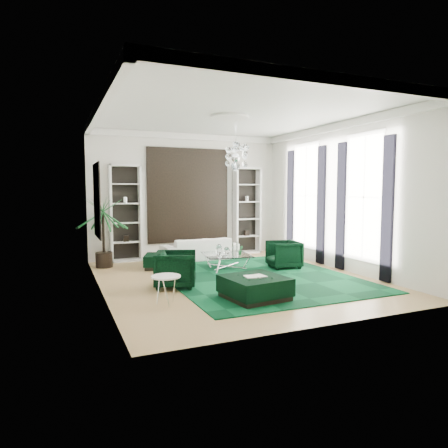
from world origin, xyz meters
name	(u,v)px	position (x,y,z in m)	size (l,w,h in m)	color
floor	(234,279)	(0.00, 0.00, -0.01)	(6.00, 7.00, 0.02)	tan
ceiling	(235,113)	(0.00, 0.00, 3.81)	(6.00, 7.00, 0.02)	white
wall_back	(188,195)	(0.00, 3.51, 1.90)	(6.00, 0.02, 3.80)	silver
wall_front	(332,202)	(0.00, -3.51, 1.90)	(6.00, 0.02, 3.80)	silver
wall_left	(98,199)	(-3.01, 0.00, 1.90)	(0.02, 7.00, 3.80)	silver
wall_right	(340,197)	(3.01, 0.00, 1.90)	(0.02, 7.00, 3.80)	silver
crown_molding	(235,118)	(0.00, 0.00, 3.70)	(6.00, 7.00, 0.18)	white
ceiling_medallion	(229,117)	(0.00, 0.30, 3.77)	(0.90, 0.90, 0.05)	white
tapestry	(188,195)	(0.00, 3.46, 1.90)	(2.50, 0.06, 2.80)	black
shelving_left	(126,213)	(-1.95, 3.31, 1.40)	(0.90, 0.38, 2.80)	white
shelving_right	(247,210)	(1.95, 3.31, 1.40)	(0.90, 0.38, 2.80)	white
painting	(98,200)	(-2.97, 0.60, 1.85)	(0.04, 1.30, 1.60)	black
window_near	(364,197)	(2.99, -0.90, 1.90)	(0.03, 1.10, 2.90)	white
curtain_near_a	(388,209)	(2.96, -1.68, 1.65)	(0.07, 0.30, 3.25)	black
curtain_near_b	(341,206)	(2.96, -0.12, 1.65)	(0.07, 0.30, 3.25)	black
window_far	(306,196)	(2.99, 1.50, 1.90)	(0.03, 1.10, 2.90)	white
curtain_far_a	(321,205)	(2.96, 0.72, 1.65)	(0.07, 0.30, 3.25)	black
curtain_far_b	(290,203)	(2.96, 2.28, 1.65)	(0.07, 0.30, 3.25)	black
rug	(258,277)	(0.58, -0.11, 0.01)	(4.20, 5.00, 0.02)	black
sofa	(200,249)	(0.11, 2.73, 0.33)	(2.23, 0.87, 0.65)	white
armchair_left	(176,269)	(-1.49, -0.27, 0.39)	(0.84, 0.86, 0.78)	black
armchair_right	(284,254)	(1.73, 0.64, 0.37)	(0.78, 0.80, 0.73)	black
coffee_table	(226,262)	(0.27, 1.10, 0.20)	(1.16, 1.16, 0.40)	white
ottoman_side	(161,261)	(-1.28, 1.90, 0.18)	(0.83, 0.83, 0.37)	black
ottoman_front	(255,288)	(-0.37, -1.75, 0.22)	(1.09, 1.09, 0.43)	black
book	(255,276)	(-0.37, -1.75, 0.45)	(0.41, 0.27, 0.03)	white
side_table	(166,290)	(-2.01, -1.41, 0.26)	(0.53, 0.53, 0.51)	white
palm	(103,222)	(-2.65, 2.63, 1.22)	(1.52, 1.52, 2.43)	#1C682F
chandelier	(236,158)	(0.26, 0.51, 2.85)	(0.86, 0.86, 0.77)	white
table_plant	(240,250)	(0.56, 0.85, 0.52)	(0.13, 0.11, 0.24)	#1C682F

